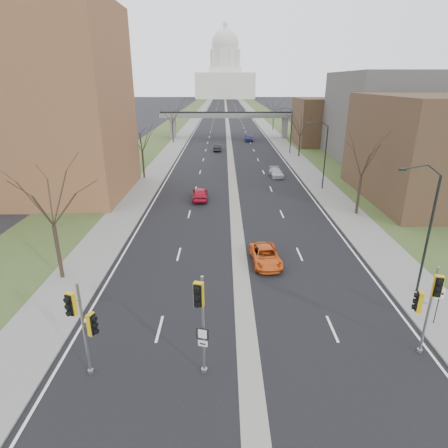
{
  "coord_description": "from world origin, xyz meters",
  "views": [
    {
      "loc": [
        -1.29,
        -16.02,
        13.4
      ],
      "look_at": [
        -1.26,
        8.4,
        4.07
      ],
      "focal_mm": 30.0,
      "sensor_mm": 36.0,
      "label": 1
    }
  ],
  "objects_px": {
    "speed_limit_sign": "(439,300)",
    "car_right_mid": "(276,173)",
    "signal_pole_right": "(428,300)",
    "signal_pole_median": "(201,311)",
    "car_left_near": "(200,194)",
    "car_right_far": "(249,138)",
    "car_left_far": "(218,147)",
    "car_right_near": "(266,256)",
    "signal_pole_left": "(82,319)"
  },
  "relations": [
    {
      "from": "car_left_near",
      "to": "car_right_mid",
      "type": "distance_m",
      "value": 15.85
    },
    {
      "from": "signal_pole_right",
      "to": "car_right_far",
      "type": "distance_m",
      "value": 75.2
    },
    {
      "from": "signal_pole_right",
      "to": "car_left_far",
      "type": "xyz_separation_m",
      "value": [
        -11.32,
        61.5,
        -2.61
      ]
    },
    {
      "from": "signal_pole_median",
      "to": "speed_limit_sign",
      "type": "distance_m",
      "value": 14.14
    },
    {
      "from": "car_left_near",
      "to": "car_right_far",
      "type": "distance_m",
      "value": 48.41
    },
    {
      "from": "car_left_far",
      "to": "car_right_far",
      "type": "bearing_deg",
      "value": -114.96
    },
    {
      "from": "speed_limit_sign",
      "to": "car_right_far",
      "type": "bearing_deg",
      "value": 93.99
    },
    {
      "from": "signal_pole_median",
      "to": "car_right_far",
      "type": "relative_size",
      "value": 1.16
    },
    {
      "from": "signal_pole_left",
      "to": "car_right_far",
      "type": "distance_m",
      "value": 77.69
    },
    {
      "from": "car_right_far",
      "to": "car_right_mid",
      "type": "bearing_deg",
      "value": -86.09
    },
    {
      "from": "signal_pole_left",
      "to": "signal_pole_median",
      "type": "relative_size",
      "value": 0.94
    },
    {
      "from": "car_right_far",
      "to": "speed_limit_sign",
      "type": "bearing_deg",
      "value": -84.08
    },
    {
      "from": "signal_pole_left",
      "to": "car_right_mid",
      "type": "bearing_deg",
      "value": 91.66
    },
    {
      "from": "car_left_far",
      "to": "car_right_far",
      "type": "distance_m",
      "value": 15.34
    },
    {
      "from": "car_right_near",
      "to": "car_right_mid",
      "type": "xyz_separation_m",
      "value": [
        4.59,
        28.63,
        -0.02
      ]
    },
    {
      "from": "signal_pole_median",
      "to": "car_right_far",
      "type": "xyz_separation_m",
      "value": [
        7.04,
        76.63,
        -2.93
      ]
    },
    {
      "from": "signal_pole_right",
      "to": "car_left_near",
      "type": "xyz_separation_m",
      "value": [
        -12.97,
        27.45,
        -2.54
      ]
    },
    {
      "from": "signal_pole_left",
      "to": "car_right_near",
      "type": "xyz_separation_m",
      "value": [
        9.71,
        12.1,
        -2.64
      ]
    },
    {
      "from": "car_left_near",
      "to": "car_left_far",
      "type": "relative_size",
      "value": 1.07
    },
    {
      "from": "speed_limit_sign",
      "to": "car_left_near",
      "type": "xyz_separation_m",
      "value": [
        -15.19,
        24.93,
        -0.94
      ]
    },
    {
      "from": "car_left_near",
      "to": "car_right_mid",
      "type": "bearing_deg",
      "value": -134.54
    },
    {
      "from": "car_left_far",
      "to": "signal_pole_right",
      "type": "bearing_deg",
      "value": 103.49
    },
    {
      "from": "car_left_near",
      "to": "car_left_far",
      "type": "distance_m",
      "value": 34.09
    },
    {
      "from": "signal_pole_median",
      "to": "car_right_near",
      "type": "distance_m",
      "value": 13.2
    },
    {
      "from": "car_left_far",
      "to": "car_right_mid",
      "type": "xyz_separation_m",
      "value": [
        9.07,
        -22.37,
        -0.07
      ]
    },
    {
      "from": "signal_pole_right",
      "to": "car_right_mid",
      "type": "relative_size",
      "value": 1.18
    },
    {
      "from": "signal_pole_left",
      "to": "car_right_near",
      "type": "height_order",
      "value": "signal_pole_left"
    },
    {
      "from": "signal_pole_right",
      "to": "car_left_near",
      "type": "bearing_deg",
      "value": 132.16
    },
    {
      "from": "speed_limit_sign",
      "to": "car_left_near",
      "type": "height_order",
      "value": "speed_limit_sign"
    },
    {
      "from": "car_right_far",
      "to": "car_left_far",
      "type": "bearing_deg",
      "value": -117.08
    },
    {
      "from": "signal_pole_left",
      "to": "car_left_far",
      "type": "bearing_deg",
      "value": 106.27
    },
    {
      "from": "car_left_far",
      "to": "car_right_near",
      "type": "height_order",
      "value": "car_left_far"
    },
    {
      "from": "signal_pole_median",
      "to": "car_right_far",
      "type": "height_order",
      "value": "signal_pole_median"
    },
    {
      "from": "signal_pole_left",
      "to": "car_right_far",
      "type": "xyz_separation_m",
      "value": [
        12.44,
        76.65,
        -2.5
      ]
    },
    {
      "from": "car_left_near",
      "to": "car_right_mid",
      "type": "xyz_separation_m",
      "value": [
        10.72,
        11.67,
        -0.15
      ]
    },
    {
      "from": "speed_limit_sign",
      "to": "car_right_mid",
      "type": "distance_m",
      "value": 36.89
    },
    {
      "from": "car_right_far",
      "to": "car_left_near",
      "type": "bearing_deg",
      "value": -99.6
    },
    {
      "from": "car_left_far",
      "to": "signal_pole_left",
      "type": "bearing_deg",
      "value": 88.32
    },
    {
      "from": "car_right_mid",
      "to": "signal_pole_right",
      "type": "bearing_deg",
      "value": -89.67
    },
    {
      "from": "speed_limit_sign",
      "to": "car_right_near",
      "type": "height_order",
      "value": "speed_limit_sign"
    },
    {
      "from": "speed_limit_sign",
      "to": "car_left_far",
      "type": "relative_size",
      "value": 0.55
    },
    {
      "from": "signal_pole_median",
      "to": "speed_limit_sign",
      "type": "bearing_deg",
      "value": 31.92
    },
    {
      "from": "car_left_near",
      "to": "car_right_far",
      "type": "bearing_deg",
      "value": -102.52
    },
    {
      "from": "car_right_mid",
      "to": "car_right_far",
      "type": "height_order",
      "value": "car_right_far"
    },
    {
      "from": "speed_limit_sign",
      "to": "car_left_far",
      "type": "xyz_separation_m",
      "value": [
        -13.54,
        58.98,
        -1.01
      ]
    },
    {
      "from": "signal_pole_left",
      "to": "car_left_near",
      "type": "bearing_deg",
      "value": 103.97
    },
    {
      "from": "car_left_far",
      "to": "speed_limit_sign",
      "type": "bearing_deg",
      "value": 105.99
    },
    {
      "from": "speed_limit_sign",
      "to": "car_left_far",
      "type": "distance_m",
      "value": 60.52
    },
    {
      "from": "signal_pole_median",
      "to": "car_left_near",
      "type": "height_order",
      "value": "signal_pole_median"
    },
    {
      "from": "signal_pole_median",
      "to": "car_right_near",
      "type": "height_order",
      "value": "signal_pole_median"
    }
  ]
}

